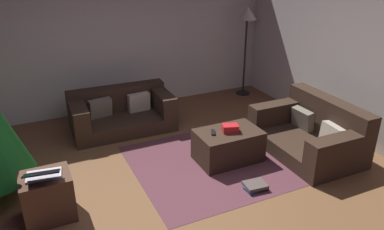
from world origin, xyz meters
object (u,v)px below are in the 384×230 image
couch_right (312,133)px  book_stack (255,186)px  couch_left (121,112)px  tv_remote (213,132)px  gift_box (230,128)px  corner_lamp (247,20)px  laptop (43,174)px  ottoman (228,146)px  side_table (48,197)px

couch_right → book_stack: (-1.29, -0.48, -0.24)m
couch_left → tv_remote: (0.83, -1.62, 0.19)m
gift_box → corner_lamp: (1.62, 2.19, 0.99)m
laptop → book_stack: bearing=-11.5°
tv_remote → laptop: laptop is taller
gift_box → ottoman: bearing=126.8°
book_stack → couch_left: bearing=112.2°
ottoman → book_stack: (-0.06, -0.77, -0.18)m
tv_remote → corner_lamp: corner_lamp is taller
side_table → corner_lamp: corner_lamp is taller
ottoman → tv_remote: tv_remote is taller
book_stack → corner_lamp: corner_lamp is taller
ottoman → laptop: bearing=-173.0°
gift_box → tv_remote: (-0.23, 0.06, -0.04)m
couch_left → corner_lamp: size_ratio=0.94×
ottoman → tv_remote: size_ratio=5.48×
tv_remote → book_stack: tv_remote is taller
ottoman → gift_box: (0.01, -0.02, 0.27)m
couch_left → laptop: size_ratio=3.90×
gift_box → couch_right: bearing=-12.7°
laptop → book_stack: laptop is taller
ottoman → laptop: laptop is taller
couch_left → book_stack: 2.63m
laptop → book_stack: (2.33, -0.47, -0.53)m
laptop → tv_remote: bearing=8.7°
book_stack → side_table: bearing=167.1°
side_table → book_stack: size_ratio=1.85×
book_stack → couch_right: bearing=20.3°
couch_left → tv_remote: 1.83m
tv_remote → laptop: size_ratio=0.38×
corner_lamp → side_table: bearing=-149.1°
laptop → couch_left: bearing=55.5°
side_table → book_stack: side_table is taller
couch_right → book_stack: bearing=111.0°
couch_left → side_table: 2.32m
side_table → corner_lamp: 4.83m
couch_right → ottoman: (-1.23, 0.29, -0.06)m
side_table → laptop: 0.32m
couch_left → couch_right: size_ratio=1.06×
tv_remote → couch_right: bearing=12.1°
couch_right → side_table: size_ratio=2.92×
couch_right → corner_lamp: corner_lamp is taller
corner_lamp → ottoman: bearing=-126.9°
couch_right → tv_remote: (-1.44, 0.33, 0.17)m
ottoman → side_table: side_table is taller
couch_left → side_table: (-1.33, -1.90, -0.00)m
couch_left → laptop: 2.39m
tv_remote → book_stack: (0.16, -0.81, -0.41)m
tv_remote → side_table: 2.19m
gift_box → book_stack: 0.88m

